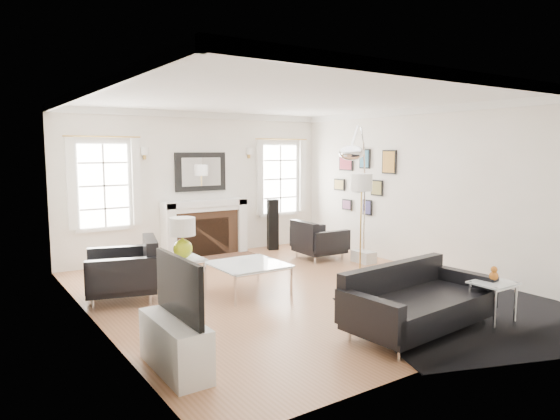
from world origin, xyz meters
TOP-DOWN VIEW (x-y plane):
  - floor at (0.00, 0.00)m, footprint 6.00×6.00m
  - back_wall at (0.00, 3.00)m, footprint 5.50×0.04m
  - front_wall at (0.00, -3.00)m, footprint 5.50×0.04m
  - left_wall at (-2.75, 0.00)m, footprint 0.04×6.00m
  - right_wall at (2.75, 0.00)m, footprint 0.04×6.00m
  - ceiling at (0.00, 0.00)m, footprint 5.50×6.00m
  - crown_molding at (0.00, 0.00)m, footprint 5.50×6.00m
  - fireplace at (0.00, 2.79)m, footprint 1.70×0.69m
  - mantel_mirror at (0.00, 2.95)m, footprint 1.05×0.07m
  - window_left at (-1.85, 2.95)m, footprint 1.24×0.15m
  - window_right at (1.85, 2.95)m, footprint 1.24×0.15m
  - gallery_wall at (2.72, 1.30)m, footprint 0.04×1.73m
  - tv_unit at (-2.44, -1.70)m, footprint 0.35×1.00m
  - area_rug at (1.21, -2.44)m, footprint 3.64×3.35m
  - sofa at (0.22, -2.25)m, footprint 1.95×1.02m
  - armchair_left at (-2.13, 0.85)m, footprint 1.16×1.24m
  - armchair_right at (1.68, 1.43)m, footprint 0.86×0.94m
  - coffee_table at (-0.59, 0.15)m, footprint 0.99×0.99m
  - side_table_left at (-1.46, 0.43)m, footprint 0.52×0.52m
  - nesting_table at (1.10, -2.65)m, footprint 0.49×0.41m
  - gourd_lamp at (-1.46, 0.43)m, footprint 0.36×0.36m
  - orange_vase at (1.10, -2.65)m, footprint 0.11×0.11m
  - arc_floor_lamp at (1.45, 0.04)m, footprint 1.81×1.67m
  - stick_floor_lamp at (1.39, -0.09)m, footprint 0.34×0.34m
  - speaker_tower at (1.47, 2.65)m, footprint 0.27×0.27m

SIDE VIEW (x-z plane):
  - floor at x=0.00m, z-range 0.00..0.00m
  - area_rug at x=1.21m, z-range 0.00..0.01m
  - tv_unit at x=-2.44m, z-range -0.22..0.87m
  - sofa at x=0.22m, z-range 0.03..0.64m
  - armchair_right at x=1.68m, z-range 0.04..0.64m
  - armchair_left at x=-2.13m, z-range 0.04..0.74m
  - coffee_table at x=-0.59m, z-range 0.19..0.63m
  - nesting_table at x=1.10m, z-range 0.15..0.69m
  - side_table_left at x=-1.46m, z-range 0.18..0.75m
  - speaker_tower at x=1.47m, z-range 0.00..1.06m
  - fireplace at x=0.00m, z-range -0.01..1.10m
  - orange_vase at x=1.10m, z-range 0.54..0.71m
  - gourd_lamp at x=-1.46m, z-range 0.61..1.19m
  - arc_floor_lamp at x=1.45m, z-range 0.10..2.66m
  - back_wall at x=0.00m, z-range 0.00..2.80m
  - front_wall at x=0.00m, z-range 0.00..2.80m
  - left_wall at x=-2.75m, z-range 0.00..2.80m
  - right_wall at x=2.75m, z-range 0.00..2.80m
  - window_left at x=-1.85m, z-range 0.65..2.27m
  - window_right at x=1.85m, z-range 0.65..2.27m
  - stick_floor_lamp at x=1.39m, z-range 0.62..2.32m
  - gallery_wall at x=2.72m, z-range 0.89..2.18m
  - mantel_mirror at x=0.00m, z-range 1.27..2.02m
  - crown_molding at x=0.00m, z-range 2.68..2.80m
  - ceiling at x=0.00m, z-range 2.79..2.81m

